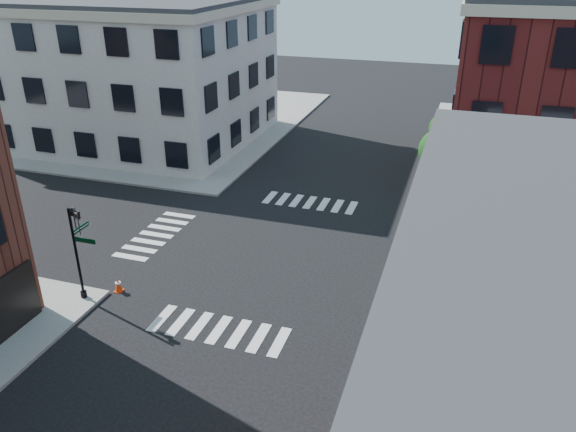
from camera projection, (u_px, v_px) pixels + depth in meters
The scene contains 8 objects.
ground at pixel (274, 253), 29.65m from camera, with size 120.00×120.00×0.00m, color black.
sidewalk_nw at pixel (139, 118), 53.56m from camera, with size 30.00×30.00×0.15m, color gray.
building_nw at pixel (120, 72), 46.39m from camera, with size 22.00×16.00×11.00m, color beige.
tree_near at pixel (441, 153), 34.79m from camera, with size 2.69×2.69×4.49m.
tree_far at pixel (447, 131), 40.08m from camera, with size 2.43×2.43×4.07m.
signal_pole at pixel (78, 244), 24.56m from camera, with size 1.29×1.24×4.60m.
box_truck at pixel (541, 274), 23.68m from camera, with size 8.96×2.87×4.03m.
traffic_cone at pixel (118, 285), 26.19m from camera, with size 0.40×0.40×0.70m.
Camera 1 is at (8.73, -24.50, 14.40)m, focal length 35.00 mm.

